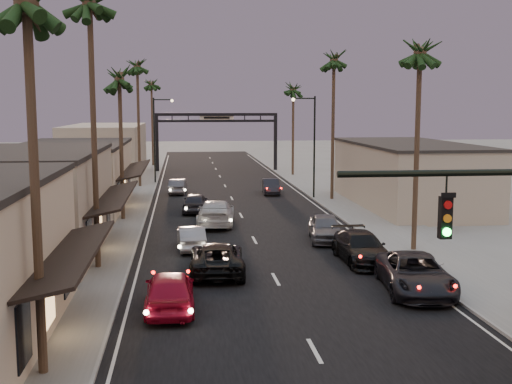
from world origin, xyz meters
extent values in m
plane|color=slate|center=(0.00, 40.00, 0.00)|extent=(200.00, 200.00, 0.00)
cube|color=black|center=(0.00, 45.00, 0.00)|extent=(14.00, 120.00, 0.02)
cube|color=slate|center=(-9.50, 52.00, 0.06)|extent=(5.00, 92.00, 0.12)
cube|color=slate|center=(9.50, 52.00, 0.06)|extent=(5.00, 92.00, 0.12)
cube|color=#9F957F|center=(-13.00, 26.00, 2.75)|extent=(8.00, 14.00, 5.50)
cube|color=#C6B298|center=(-13.00, 42.00, 2.50)|extent=(8.00, 16.00, 5.00)
cube|color=#9F957F|center=(-13.00, 65.00, 3.00)|extent=(8.00, 20.00, 6.00)
cube|color=#9F957F|center=(14.00, 40.00, 2.50)|extent=(8.00, 18.00, 5.00)
cylinder|color=black|center=(3.40, 4.00, 6.60)|extent=(8.40, 0.16, 0.16)
cube|color=black|center=(1.80, 4.00, 5.55)|extent=(0.28, 0.22, 1.00)
cube|color=black|center=(-7.40, 70.00, 3.50)|extent=(0.40, 0.40, 7.00)
cube|color=black|center=(7.40, 70.00, 3.50)|extent=(0.40, 0.40, 7.00)
cube|color=black|center=(0.00, 70.00, 7.10)|extent=(15.20, 0.35, 0.35)
cube|color=black|center=(0.00, 70.00, 6.30)|extent=(15.20, 0.30, 0.30)
cube|color=beige|center=(0.00, 69.98, 6.70)|extent=(4.20, 0.12, 1.00)
cylinder|color=black|center=(7.20, 45.00, 4.50)|extent=(0.16, 0.16, 9.00)
cylinder|color=black|center=(6.20, 45.00, 8.80)|extent=(2.00, 0.12, 0.12)
sphere|color=#FFD899|center=(5.30, 45.00, 8.70)|extent=(0.30, 0.30, 0.30)
cylinder|color=black|center=(-7.20, 58.00, 4.50)|extent=(0.16, 0.16, 9.00)
cylinder|color=black|center=(-6.20, 58.00, 8.80)|extent=(2.00, 0.12, 0.12)
sphere|color=#FFD899|center=(-5.30, 58.00, 8.70)|extent=(0.30, 0.30, 0.30)
cylinder|color=#38281C|center=(-8.60, 9.00, 5.50)|extent=(0.28, 0.28, 11.00)
cylinder|color=#38281C|center=(-8.60, 22.00, 6.50)|extent=(0.28, 0.28, 13.00)
cylinder|color=#38281C|center=(-8.60, 36.00, 5.00)|extent=(0.28, 0.28, 10.00)
sphere|color=black|center=(-8.60, 36.00, 10.60)|extent=(3.20, 3.20, 3.20)
cylinder|color=#38281C|center=(-8.60, 55.00, 6.00)|extent=(0.28, 0.28, 12.00)
sphere|color=black|center=(-8.60, 55.00, 12.60)|extent=(3.20, 3.20, 3.20)
cylinder|color=#38281C|center=(8.60, 24.00, 5.50)|extent=(0.28, 0.28, 11.00)
sphere|color=black|center=(8.60, 24.00, 11.60)|extent=(3.20, 3.20, 3.20)
cylinder|color=#38281C|center=(8.60, 44.00, 6.00)|extent=(0.28, 0.28, 12.00)
sphere|color=black|center=(8.60, 44.00, 12.60)|extent=(3.20, 3.20, 3.20)
cylinder|color=#38281C|center=(8.60, 64.00, 5.00)|extent=(0.28, 0.28, 10.00)
sphere|color=black|center=(8.60, 64.00, 10.60)|extent=(3.20, 3.20, 3.20)
cylinder|color=#38281C|center=(-8.30, 78.00, 5.50)|extent=(0.28, 0.28, 11.00)
sphere|color=black|center=(-8.30, 78.00, 11.60)|extent=(3.20, 3.20, 3.20)
imported|color=maroon|center=(-4.89, 14.90, 0.83)|extent=(1.96, 4.85, 1.65)
imported|color=black|center=(-2.70, 20.40, 0.77)|extent=(2.79, 5.66, 1.55)
imported|color=gray|center=(-3.87, 25.90, 0.68)|extent=(1.67, 4.21, 1.36)
imported|color=#AFAFAF|center=(-2.08, 33.27, 0.87)|extent=(2.98, 6.18, 1.73)
imported|color=black|center=(-3.36, 38.77, 0.77)|extent=(2.26, 4.66, 1.53)
imported|color=#48474C|center=(-4.78, 49.59, 0.69)|extent=(1.77, 4.27, 1.38)
imported|color=black|center=(5.80, 16.30, 0.83)|extent=(3.49, 6.25, 1.65)
imported|color=black|center=(4.94, 21.80, 0.79)|extent=(2.33, 5.49, 1.58)
imported|color=#525258|center=(4.26, 27.30, 0.81)|extent=(2.53, 4.95, 1.61)
imported|color=black|center=(3.85, 48.52, 0.70)|extent=(1.75, 4.33, 1.40)
camera|label=1|loc=(-4.30, -10.19, 8.14)|focal=45.00mm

